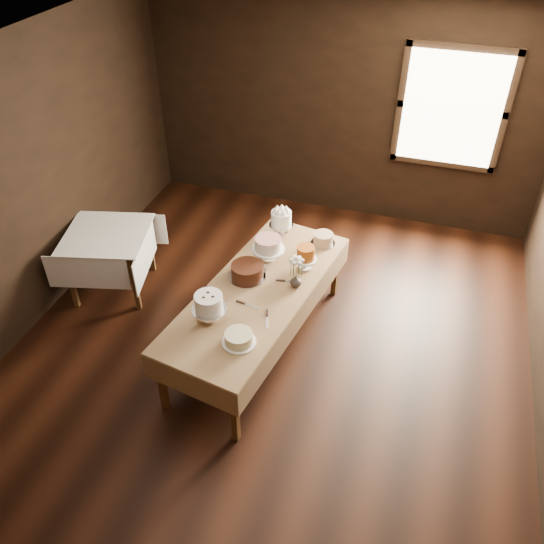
{
  "coord_description": "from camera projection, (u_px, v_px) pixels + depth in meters",
  "views": [
    {
      "loc": [
        1.23,
        -3.61,
        4.09
      ],
      "look_at": [
        0.0,
        0.2,
        0.95
      ],
      "focal_mm": 36.82,
      "sensor_mm": 36.0,
      "label": 1
    }
  ],
  "objects": [
    {
      "name": "side_table",
      "position": [
        107.0,
        240.0,
        6.01
      ],
      "size": [
        1.06,
        1.06,
        0.74
      ],
      "rotation": [
        0.0,
        0.0,
        0.25
      ],
      "color": "#422913",
      "rests_on": "ground"
    },
    {
      "name": "cake_server_d",
      "position": [
        293.0,
        282.0,
        5.33
      ],
      "size": [
        0.24,
        0.07,
        0.01
      ],
      "primitive_type": "cube",
      "rotation": [
        0.0,
        0.0,
        0.18
      ],
      "color": "silver",
      "rests_on": "display_table"
    },
    {
      "name": "floor",
      "position": [
        266.0,
        359.0,
        5.53
      ],
      "size": [
        5.0,
        6.0,
        0.01
      ],
      "primitive_type": "cube",
      "color": "black",
      "rests_on": "ground"
    },
    {
      "name": "ceiling",
      "position": [
        263.0,
        76.0,
        3.8
      ],
      "size": [
        5.0,
        6.0,
        0.01
      ],
      "primitive_type": "cube",
      "color": "beige",
      "rests_on": "wall_back"
    },
    {
      "name": "wall_left",
      "position": [
        14.0,
        197.0,
        5.26
      ],
      "size": [
        0.02,
        6.0,
        2.8
      ],
      "primitive_type": "cube",
      "color": "black",
      "rests_on": "ground"
    },
    {
      "name": "cake_speckled",
      "position": [
        323.0,
        239.0,
        5.8
      ],
      "size": [
        0.27,
        0.27,
        0.12
      ],
      "color": "silver",
      "rests_on": "display_table"
    },
    {
      "name": "cake_server_c",
      "position": [
        265.0,
        269.0,
        5.49
      ],
      "size": [
        0.09,
        0.24,
        0.01
      ],
      "primitive_type": "cube",
      "rotation": [
        0.0,
        0.0,
        1.83
      ],
      "color": "silver",
      "rests_on": "display_table"
    },
    {
      "name": "window",
      "position": [
        452.0,
        110.0,
        6.43
      ],
      "size": [
        1.1,
        0.05,
        1.3
      ],
      "primitive_type": "cube",
      "color": "#FFEABF",
      "rests_on": "wall_back"
    },
    {
      "name": "cake_cream",
      "position": [
        239.0,
        338.0,
        4.66
      ],
      "size": [
        0.34,
        0.34,
        0.1
      ],
      "color": "white",
      "rests_on": "display_table"
    },
    {
      "name": "cake_caramel",
      "position": [
        305.0,
        259.0,
        5.43
      ],
      "size": [
        0.23,
        0.23,
        0.27
      ],
      "color": "white",
      "rests_on": "display_table"
    },
    {
      "name": "wall_back",
      "position": [
        341.0,
        111.0,
        6.91
      ],
      "size": [
        5.0,
        0.02,
        2.8
      ],
      "primitive_type": "cube",
      "color": "black",
      "rests_on": "ground"
    },
    {
      "name": "cake_server_e",
      "position": [
        213.0,
        296.0,
        5.16
      ],
      "size": [
        0.19,
        0.18,
        0.01
      ],
      "primitive_type": "cube",
      "rotation": [
        0.0,
        0.0,
        -0.76
      ],
      "color": "silver",
      "rests_on": "display_table"
    },
    {
      "name": "cake_swirl",
      "position": [
        209.0,
        309.0,
        4.84
      ],
      "size": [
        0.32,
        0.32,
        0.28
      ],
      "color": "silver",
      "rests_on": "display_table"
    },
    {
      "name": "cake_chocolate",
      "position": [
        247.0,
        271.0,
        5.35
      ],
      "size": [
        0.37,
        0.37,
        0.14
      ],
      "color": "silver",
      "rests_on": "display_table"
    },
    {
      "name": "flower_vase",
      "position": [
        296.0,
        281.0,
        5.25
      ],
      "size": [
        0.12,
        0.12,
        0.12
      ],
      "primitive_type": "imported",
      "rotation": [
        0.0,
        0.0,
        4.67
      ],
      "color": "#2D2823",
      "rests_on": "display_table"
    },
    {
      "name": "cake_lattice",
      "position": [
        268.0,
        250.0,
        5.56
      ],
      "size": [
        0.37,
        0.37,
        0.25
      ],
      "color": "white",
      "rests_on": "display_table"
    },
    {
      "name": "cake_server_b",
      "position": [
        267.0,
        322.0,
        4.88
      ],
      "size": [
        0.1,
        0.24,
        0.01
      ],
      "primitive_type": "cube",
      "rotation": [
        0.0,
        0.0,
        -1.25
      ],
      "color": "silver",
      "rests_on": "display_table"
    },
    {
      "name": "cake_meringue",
      "position": [
        281.0,
        223.0,
        5.91
      ],
      "size": [
        0.31,
        0.31,
        0.28
      ],
      "color": "silver",
      "rests_on": "display_table"
    },
    {
      "name": "display_table",
      "position": [
        258.0,
        294.0,
        5.28
      ],
      "size": [
        1.3,
        2.46,
        0.73
      ],
      "rotation": [
        0.0,
        0.0,
        -0.17
      ],
      "color": "#422913",
      "rests_on": "ground"
    },
    {
      "name": "cake_server_a",
      "position": [
        252.0,
        306.0,
        5.05
      ],
      "size": [
        0.24,
        0.07,
        0.01
      ],
      "primitive_type": "cube",
      "rotation": [
        0.0,
        0.0,
        -0.17
      ],
      "color": "silver",
      "rests_on": "display_table"
    },
    {
      "name": "flower_bouquet",
      "position": [
        296.0,
        266.0,
        5.14
      ],
      "size": [
        0.14,
        0.14,
        0.2
      ],
      "primitive_type": null,
      "color": "white",
      "rests_on": "flower_vase"
    }
  ]
}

